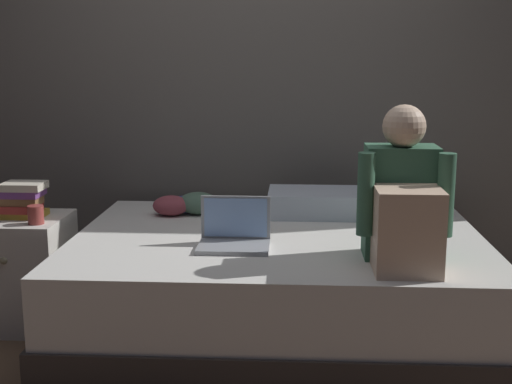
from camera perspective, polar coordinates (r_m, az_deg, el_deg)
name	(u,v)px	position (r m, az deg, el deg)	size (l,w,h in m)	color
ground_plane	(232,359)	(3.21, -2.00, -13.77)	(8.00, 8.00, 0.00)	brown
wall_back	(250,57)	(4.10, -0.54, 11.18)	(5.60, 0.10, 2.70)	#605B56
bed	(278,285)	(3.38, 1.86, -7.82)	(2.00, 1.50, 0.51)	#332D2B
nightstand	(24,271)	(3.69, -18.85, -6.29)	(0.44, 0.46, 0.56)	beige
person_sitting	(403,204)	(2.88, 12.20, -0.98)	(0.39, 0.44, 0.66)	#38664C
laptop	(234,235)	(3.09, -1.81, -3.59)	(0.32, 0.23, 0.22)	#9EA0A5
pillow	(320,203)	(3.73, 5.37, -0.88)	(0.56, 0.36, 0.13)	silver
book_stack	(22,200)	(3.61, -18.95, -0.60)	(0.22, 0.17, 0.18)	gold
mug	(36,215)	(3.45, -17.94, -1.82)	(0.08, 0.08, 0.09)	#933833
clothes_pile	(186,204)	(3.74, -5.87, -1.02)	(0.35, 0.22, 0.12)	#4C6B56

